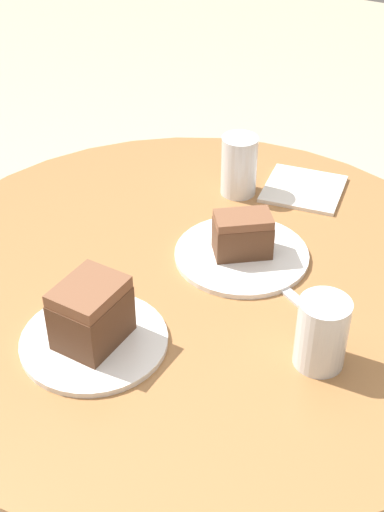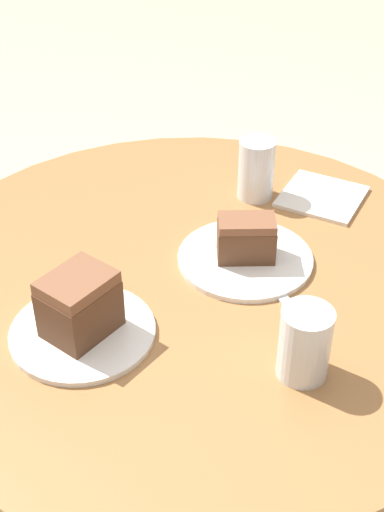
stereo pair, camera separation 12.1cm
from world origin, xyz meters
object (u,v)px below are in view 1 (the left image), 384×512
Objects in this scene: cake_slice_near at (243,234)px; glass_water at (239,169)px; plate_near at (242,255)px; glass_lemonade at (321,336)px; cake_slice_far at (91,313)px; plate_far at (94,341)px.

glass_water is at bearing 28.32° from cake_slice_near.
glass_lemonade reaches higher than plate_near.
plate_near is 0.33m from cake_slice_far.
cake_slice_far is 0.95× the size of glass_lemonade.
glass_water reaches higher than plate_far.
plate_far is at bearing 162.64° from cake_slice_near.
cake_slice_near is 0.28m from glass_lemonade.
plate_near and plate_far have the same top height.
cake_slice_far is (-0.31, 0.10, 0.06)m from plate_near.
cake_slice_far is at bearing 162.64° from cake_slice_near.
plate_near is 2.21× the size of cake_slice_far.
cake_slice_far is at bearing 0.00° from plate_far.
cake_slice_far reaches higher than plate_near.
plate_near is 0.23m from glass_water.
glass_water reaches higher than cake_slice_near.
glass_water is at bearing 0.92° from plate_far.
plate_far is 2.10× the size of cake_slice_far.
plate_far is at bearing 162.64° from plate_near.
glass_water is (0.51, 0.01, 0.05)m from plate_far.
cake_slice_near reaches higher than plate_near.
cake_slice_near is at bearing -17.36° from plate_far.
glass_lemonade is at bearing -129.63° from plate_near.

